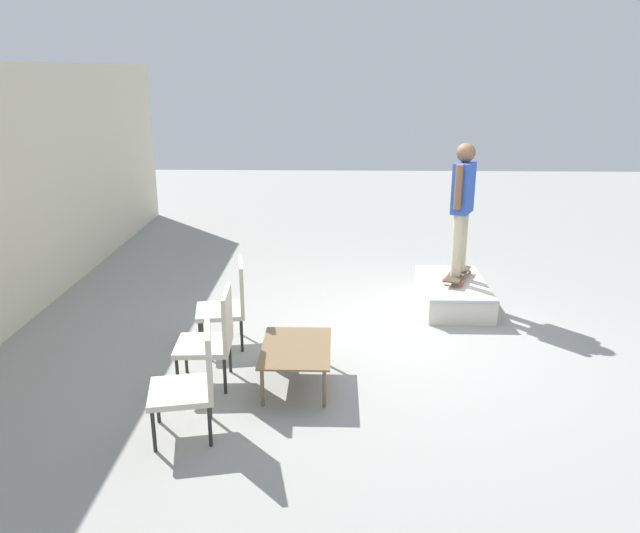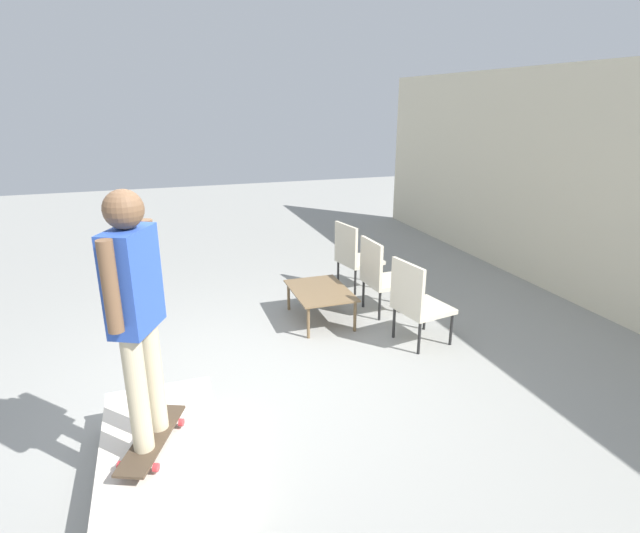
% 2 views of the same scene
% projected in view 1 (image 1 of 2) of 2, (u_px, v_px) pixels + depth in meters
% --- Properties ---
extents(ground_plane, '(24.00, 24.00, 0.00)m').
position_uv_depth(ground_plane, '(397.00, 334.00, 7.20)').
color(ground_plane, gray).
extents(skate_ramp_box, '(1.44, 0.82, 0.33)m').
position_uv_depth(skate_ramp_box, '(453.00, 293.00, 8.05)').
color(skate_ramp_box, silver).
rests_on(skate_ramp_box, ground_plane).
extents(skateboard_on_ramp, '(0.77, 0.48, 0.07)m').
position_uv_depth(skateboard_on_ramp, '(457.00, 274.00, 8.06)').
color(skateboard_on_ramp, '#473828').
rests_on(skateboard_on_ramp, skate_ramp_box).
extents(person_skater, '(0.52, 0.35, 1.66)m').
position_uv_depth(person_skater, '(463.00, 199.00, 7.76)').
color(person_skater, '#C6B793').
rests_on(person_skater, skateboard_on_ramp).
extents(coffee_table, '(0.95, 0.66, 0.39)m').
position_uv_depth(coffee_table, '(296.00, 351.00, 5.96)').
color(coffee_table, brown).
rests_on(coffee_table, ground_plane).
extents(patio_chair_left, '(0.61, 0.61, 0.95)m').
position_uv_depth(patio_chair_left, '(193.00, 379.00, 5.10)').
color(patio_chair_left, black).
rests_on(patio_chair_left, ground_plane).
extents(patio_chair_center, '(0.55, 0.55, 0.95)m').
position_uv_depth(patio_chair_center, '(214.00, 335.00, 5.94)').
color(patio_chair_center, black).
rests_on(patio_chair_center, ground_plane).
extents(patio_chair_right, '(0.60, 0.60, 0.95)m').
position_uv_depth(patio_chair_right, '(229.00, 301.00, 6.80)').
color(patio_chair_right, black).
rests_on(patio_chair_right, ground_plane).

